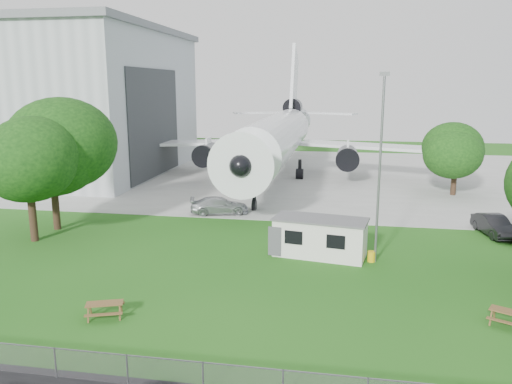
% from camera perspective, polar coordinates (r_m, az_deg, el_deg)
% --- Properties ---
extents(ground, '(160.00, 160.00, 0.00)m').
position_cam_1_polar(ground, '(28.62, -2.75, -11.22)').
color(ground, '#306E1F').
extents(concrete_apron, '(120.00, 46.00, 0.03)m').
position_cam_1_polar(concrete_apron, '(64.90, 4.53, 2.05)').
color(concrete_apron, '#B7B7B2').
rests_on(concrete_apron, ground).
extents(hangar, '(43.00, 31.00, 18.55)m').
position_cam_1_polar(hangar, '(75.62, -25.95, 9.47)').
color(hangar, '#B2B7BC').
rests_on(hangar, ground).
extents(airliner, '(46.36, 47.73, 17.69)m').
position_cam_1_polar(airliner, '(62.28, 2.58, 6.53)').
color(airliner, white).
rests_on(airliner, ground).
extents(site_cabin, '(6.93, 3.72, 2.62)m').
position_cam_1_polar(site_cabin, '(33.97, 7.35, -5.14)').
color(site_cabin, silver).
rests_on(site_cabin, ground).
extents(picnic_west, '(2.20, 2.02, 0.76)m').
position_cam_1_polar(picnic_west, '(26.74, -16.83, -13.51)').
color(picnic_west, brown).
rests_on(picnic_west, ground).
extents(picnic_east, '(2.29, 2.16, 0.76)m').
position_cam_1_polar(picnic_east, '(27.62, 26.91, -13.50)').
color(picnic_east, brown).
rests_on(picnic_east, ground).
extents(lamp_mast, '(0.16, 0.16, 12.00)m').
position_cam_1_polar(lamp_mast, '(32.37, 13.94, 2.28)').
color(lamp_mast, slate).
rests_on(lamp_mast, ground).
extents(tree_west_big, '(8.83, 8.83, 10.85)m').
position_cam_1_polar(tree_west_big, '(42.06, -22.41, 4.52)').
color(tree_west_big, '#382619').
rests_on(tree_west_big, ground).
extents(tree_west_small, '(7.39, 7.39, 9.92)m').
position_cam_1_polar(tree_west_small, '(39.45, -24.70, 3.56)').
color(tree_west_small, '#382619').
rests_on(tree_west_small, ground).
extents(tree_far_apron, '(6.38, 6.38, 7.82)m').
position_cam_1_polar(tree_far_apron, '(55.62, 21.92, 4.32)').
color(tree_far_apron, '#382619').
rests_on(tree_far_apron, ground).
extents(car_ne_sedan, '(2.52, 4.96, 1.56)m').
position_cam_1_polar(car_ne_sedan, '(42.46, 25.56, -3.48)').
color(car_ne_sedan, black).
rests_on(car_ne_sedan, ground).
extents(car_apron_van, '(5.53, 3.39, 1.50)m').
position_cam_1_polar(car_apron_van, '(44.80, -4.20, -1.57)').
color(car_apron_van, '#AEB0B5').
rests_on(car_apron_van, ground).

